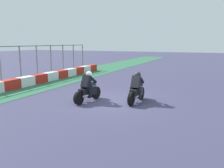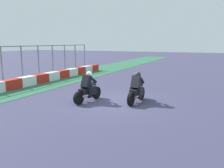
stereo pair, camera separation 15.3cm
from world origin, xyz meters
name	(u,v)px [view 1 (the left image)]	position (x,y,z in m)	size (l,w,h in m)	color
ground_plane	(113,101)	(0.00, 0.00, 0.00)	(120.00, 120.00, 0.00)	#3C3B58
grass_verge	(12,90)	(0.00, 6.86, 0.01)	(72.00, 4.32, 0.02)	#2E6647
track_barrier	(10,85)	(0.00, 7.02, 0.32)	(21.97, 0.60, 0.64)	red
rider_lane_a	(137,90)	(0.32, -1.10, 0.62)	(2.04, 0.55, 1.51)	black
rider_lane_b	(88,89)	(-0.53, 1.16, 0.62)	(2.04, 0.58, 1.51)	black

